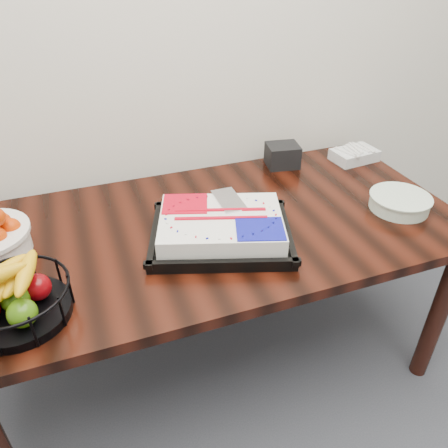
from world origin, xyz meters
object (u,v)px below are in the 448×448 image
object	(u,v)px
cake_tray	(221,228)
napkin_box	(282,155)
table	(217,242)
fruit_basket	(15,298)
plate_stack	(400,202)

from	to	relation	value
cake_tray	napkin_box	world-z (taller)	napkin_box
table	cake_tray	distance (m)	0.16
cake_tray	table	bearing A→B (deg)	79.83
table	napkin_box	distance (m)	0.58
fruit_basket	plate_stack	xyz separation A→B (m)	(1.36, 0.11, -0.04)
cake_tray	fruit_basket	size ratio (longest dim) A/B	1.91
fruit_basket	table	bearing A→B (deg)	20.79
fruit_basket	napkin_box	size ratio (longest dim) A/B	2.12
plate_stack	fruit_basket	bearing A→B (deg)	-175.51
plate_stack	cake_tray	bearing A→B (deg)	176.08
plate_stack	table	bearing A→B (deg)	168.15
cake_tray	napkin_box	size ratio (longest dim) A/B	4.04
fruit_basket	napkin_box	xyz separation A→B (m)	(1.10, 0.60, -0.02)
fruit_basket	plate_stack	world-z (taller)	fruit_basket
table	napkin_box	world-z (taller)	napkin_box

